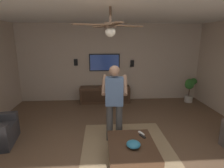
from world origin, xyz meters
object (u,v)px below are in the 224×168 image
object	(u,v)px
remote_white	(141,133)
wall_speaker_left	(132,63)
bowl	(133,144)
remote_black	(142,136)
media_console	(105,95)
vase_round	(107,84)
ceiling_fan	(110,27)
tv	(105,62)
potted_plant_tall	(190,87)
coffee_table	(132,149)
wall_speaker_right	(76,62)
person_standing	(114,99)

from	to	relation	value
remote_white	wall_speaker_left	distance (m)	3.35
bowl	remote_black	size ratio (longest dim) A/B	1.57
media_console	vase_round	distance (m)	0.39
ceiling_fan	remote_black	bearing A→B (deg)	-91.98
tv	potted_plant_tall	bearing A→B (deg)	81.23
coffee_table	bowl	bearing A→B (deg)	-174.27
potted_plant_tall	vase_round	xyz separation A→B (m)	(0.21, 2.81, 0.10)
vase_round	wall_speaker_left	bearing A→B (deg)	-74.42
media_console	wall_speaker_left	xyz separation A→B (m)	(0.25, -0.96, 1.04)
tv	bowl	bearing A→B (deg)	6.00
remote_white	ceiling_fan	xyz separation A→B (m)	(-0.08, 0.59, 1.91)
wall_speaker_right	ceiling_fan	world-z (taller)	ceiling_fan
coffee_table	ceiling_fan	size ratio (longest dim) A/B	0.85
coffee_table	person_standing	world-z (taller)	person_standing
remote_black	ceiling_fan	xyz separation A→B (m)	(0.02, 0.59, 1.91)
potted_plant_tall	remote_black	world-z (taller)	potted_plant_tall
tv	bowl	distance (m)	3.75
wall_speaker_left	ceiling_fan	bearing A→B (deg)	163.89
potted_plant_tall	person_standing	bearing A→B (deg)	129.28
remote_black	wall_speaker_left	size ratio (longest dim) A/B	0.68
coffee_table	potted_plant_tall	size ratio (longest dim) A/B	1.19
coffee_table	vase_round	xyz separation A→B (m)	(3.29, 0.29, 0.36)
bowl	wall_speaker_right	distance (m)	3.98
remote_white	vase_round	distance (m)	3.02
potted_plant_tall	remote_black	size ratio (longest dim) A/B	5.60
wall_speaker_right	tv	bearing A→B (deg)	-90.76
media_console	tv	world-z (taller)	tv
potted_plant_tall	remote_white	bearing A→B (deg)	140.21
person_standing	remote_white	size ratio (longest dim) A/B	10.93
media_console	bowl	distance (m)	3.40
tv	wall_speaker_left	bearing A→B (deg)	90.78
bowl	vase_round	world-z (taller)	vase_round
potted_plant_tall	remote_white	xyz separation A→B (m)	(-2.75, 2.29, -0.14)
potted_plant_tall	wall_speaker_right	size ratio (longest dim) A/B	3.82
potted_plant_tall	vase_round	bearing A→B (deg)	85.65
coffee_table	person_standing	bearing A→B (deg)	16.08
coffee_table	wall_speaker_right	size ratio (longest dim) A/B	4.55
wall_speaker_right	wall_speaker_left	bearing A→B (deg)	-90.00
tv	remote_white	xyz separation A→B (m)	(-3.19, -0.61, -0.94)
coffee_table	vase_round	size ratio (longest dim) A/B	4.55
media_console	remote_black	xyz separation A→B (m)	(-3.06, -0.61, 0.14)
person_standing	remote_white	distance (m)	0.86
media_console	vase_round	xyz separation A→B (m)	(0.01, -0.08, 0.39)
coffee_table	media_console	size ratio (longest dim) A/B	0.59
ceiling_fan	vase_round	bearing A→B (deg)	-1.31
coffee_table	ceiling_fan	distance (m)	2.08
potted_plant_tall	wall_speaker_right	xyz separation A→B (m)	(0.46, 3.88, 0.81)
coffee_table	media_console	distance (m)	3.31
remote_black	wall_speaker_right	bearing A→B (deg)	-177.90
media_console	wall_speaker_left	world-z (taller)	wall_speaker_left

